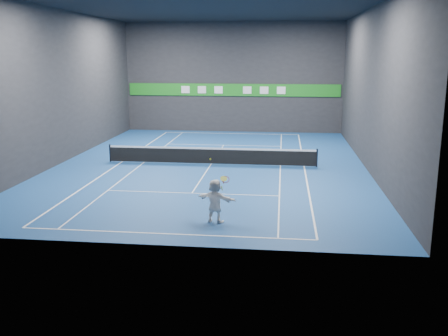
# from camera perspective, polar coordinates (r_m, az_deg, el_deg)

# --- Properties ---
(ground) EXTENTS (26.00, 26.00, 0.00)m
(ground) POSITION_cam_1_polar(r_m,az_deg,el_deg) (29.72, -1.49, 0.44)
(ground) COLOR navy
(ground) RESTS_ON ground
(ceiling) EXTENTS (26.00, 26.00, 0.00)m
(ceiling) POSITION_cam_1_polar(r_m,az_deg,el_deg) (29.14, -1.59, 17.99)
(ceiling) COLOR black
(ceiling) RESTS_ON ground
(wall_back) EXTENTS (18.00, 0.10, 9.00)m
(wall_back) POSITION_cam_1_polar(r_m,az_deg,el_deg) (41.97, 1.03, 10.28)
(wall_back) COLOR #252527
(wall_back) RESTS_ON ground
(wall_front) EXTENTS (18.00, 0.10, 9.00)m
(wall_front) POSITION_cam_1_polar(r_m,az_deg,el_deg) (16.37, -8.07, 6.09)
(wall_front) COLOR #252527
(wall_front) RESTS_ON ground
(wall_left) EXTENTS (0.10, 26.00, 9.00)m
(wall_left) POSITION_cam_1_polar(r_m,az_deg,el_deg) (31.65, -18.09, 8.81)
(wall_left) COLOR #252527
(wall_left) RESTS_ON ground
(wall_right) EXTENTS (0.10, 26.00, 9.00)m
(wall_right) POSITION_cam_1_polar(r_m,az_deg,el_deg) (29.19, 16.44, 8.63)
(wall_right) COLOR #252527
(wall_right) RESTS_ON ground
(baseline_near) EXTENTS (10.98, 0.08, 0.01)m
(baseline_near) POSITION_cam_1_polar(r_m,az_deg,el_deg) (18.48, -6.76, -7.46)
(baseline_near) COLOR white
(baseline_near) RESTS_ON ground
(baseline_far) EXTENTS (10.98, 0.08, 0.01)m
(baseline_far) POSITION_cam_1_polar(r_m,az_deg,el_deg) (41.32, 0.86, 3.97)
(baseline_far) COLOR white
(baseline_far) RESTS_ON ground
(sideline_doubles_left) EXTENTS (0.08, 23.78, 0.01)m
(sideline_doubles_left) POSITION_cam_1_polar(r_m,az_deg,el_deg) (30.97, -11.59, 0.69)
(sideline_doubles_left) COLOR white
(sideline_doubles_left) RESTS_ON ground
(sideline_doubles_right) EXTENTS (0.08, 23.78, 0.01)m
(sideline_doubles_right) POSITION_cam_1_polar(r_m,az_deg,el_deg) (29.46, 9.15, 0.17)
(sideline_doubles_right) COLOR white
(sideline_doubles_right) RESTS_ON ground
(sideline_singles_left) EXTENTS (0.06, 23.78, 0.01)m
(sideline_singles_left) POSITION_cam_1_polar(r_m,az_deg,el_deg) (30.56, -9.14, 0.63)
(sideline_singles_left) COLOR white
(sideline_singles_left) RESTS_ON ground
(sideline_singles_right) EXTENTS (0.06, 23.78, 0.01)m
(sideline_singles_right) POSITION_cam_1_polar(r_m,az_deg,el_deg) (29.43, 6.46, 0.24)
(sideline_singles_right) COLOR white
(sideline_singles_right) RESTS_ON ground
(service_line_near) EXTENTS (8.23, 0.06, 0.01)m
(service_line_near) POSITION_cam_1_polar(r_m,az_deg,el_deg) (23.59, -3.69, -2.88)
(service_line_near) COLOR white
(service_line_near) RESTS_ON ground
(service_line_far) EXTENTS (8.23, 0.06, 0.01)m
(service_line_far) POSITION_cam_1_polar(r_m,az_deg,el_deg) (35.94, -0.04, 2.63)
(service_line_far) COLOR white
(service_line_far) RESTS_ON ground
(center_service_line) EXTENTS (0.06, 12.80, 0.01)m
(center_service_line) POSITION_cam_1_polar(r_m,az_deg,el_deg) (29.72, -1.49, 0.44)
(center_service_line) COLOR white
(center_service_line) RESTS_ON ground
(player) EXTENTS (1.68, 0.98, 1.72)m
(player) POSITION_cam_1_polar(r_m,az_deg,el_deg) (19.32, -1.02, -3.78)
(player) COLOR white
(player) RESTS_ON ground
(tennis_ball) EXTENTS (0.07, 0.07, 0.07)m
(tennis_ball) POSITION_cam_1_polar(r_m,az_deg,el_deg) (18.93, -1.57, 1.02)
(tennis_ball) COLOR yellow
(tennis_ball) RESTS_ON player
(tennis_net) EXTENTS (12.50, 0.10, 1.07)m
(tennis_net) POSITION_cam_1_polar(r_m,az_deg,el_deg) (29.61, -1.49, 1.46)
(tennis_net) COLOR black
(tennis_net) RESTS_ON ground
(sponsor_banner) EXTENTS (17.64, 0.11, 1.00)m
(sponsor_banner) POSITION_cam_1_polar(r_m,az_deg,el_deg) (41.97, 1.02, 8.91)
(sponsor_banner) COLOR #1B7F1E
(sponsor_banner) RESTS_ON wall_back
(tennis_racket) EXTENTS (0.46, 0.32, 0.62)m
(tennis_racket) POSITION_cam_1_polar(r_m,az_deg,el_deg) (19.10, 0.09, -1.45)
(tennis_racket) COLOR #B41313
(tennis_racket) RESTS_ON player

